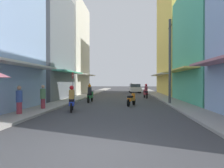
{
  "coord_description": "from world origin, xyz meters",
  "views": [
    {
      "loc": [
        0.85,
        -5.7,
        1.8
      ],
      "look_at": [
        -0.48,
        12.25,
        1.62
      ],
      "focal_mm": 35.75,
      "sensor_mm": 36.0,
      "label": 1
    }
  ],
  "objects": [
    {
      "name": "street_sign_no_entry",
      "position": [
        -4.01,
        13.45,
        1.72
      ],
      "size": [
        0.07,
        0.6,
        2.65
      ],
      "color": "gray",
      "rests_on": "ground"
    },
    {
      "name": "sidewalk_right",
      "position": [
        4.72,
        23.05,
        0.06
      ],
      "size": [
        1.73,
        62.1,
        0.12
      ],
      "primitive_type": "cube",
      "color": "gray",
      "rests_on": "ground"
    },
    {
      "name": "motorbike_orange",
      "position": [
        1.08,
        11.01,
        0.5
      ],
      "size": [
        0.77,
        1.73,
        0.96
      ],
      "color": "black",
      "rests_on": "ground"
    },
    {
      "name": "pedestrian_foreground",
      "position": [
        -4.89,
        5.61,
        0.8
      ],
      "size": [
        0.34,
        0.34,
        1.6
      ],
      "color": "#99333F",
      "rests_on": "ground"
    },
    {
      "name": "building_left_mid",
      "position": [
        -8.58,
        16.4,
        5.51
      ],
      "size": [
        7.05,
        8.33,
        11.03
      ],
      "color": "slate",
      "rests_on": "ground"
    },
    {
      "name": "motorbike_green",
      "position": [
        -2.49,
        13.52,
        0.7
      ],
      "size": [
        0.55,
        1.81,
        1.58
      ],
      "color": "black",
      "rests_on": "ground"
    },
    {
      "name": "ground_plane",
      "position": [
        0.0,
        23.05,
        0.0
      ],
      "size": [
        119.03,
        119.03,
        0.0
      ],
      "primitive_type": "plane",
      "color": "#38383A"
    },
    {
      "name": "building_right_far",
      "position": [
        8.58,
        25.78,
        8.87
      ],
      "size": [
        7.05,
        13.04,
        17.76
      ],
      "color": "#EFD159",
      "rests_on": "ground"
    },
    {
      "name": "motorbike_black",
      "position": [
        1.36,
        34.84,
        0.7
      ],
      "size": [
        0.55,
        1.81,
        1.58
      ],
      "color": "black",
      "rests_on": "ground"
    },
    {
      "name": "building_right_mid",
      "position": [
        8.58,
        13.85,
        4.95
      ],
      "size": [
        7.05,
        9.9,
        9.91
      ],
      "color": "#4CB28C",
      "rests_on": "ground"
    },
    {
      "name": "motorbike_maroon",
      "position": [
        2.74,
        18.98,
        0.7
      ],
      "size": [
        0.56,
        1.8,
        1.58
      ],
      "color": "black",
      "rests_on": "ground"
    },
    {
      "name": "motorbike_blue",
      "position": [
        -2.58,
        7.61,
        0.7
      ],
      "size": [
        0.6,
        1.79,
        1.58
      ],
      "color": "black",
      "rests_on": "ground"
    },
    {
      "name": "pedestrian_crossing",
      "position": [
        -4.54,
        8.0,
        0.8
      ],
      "size": [
        0.34,
        0.34,
        1.61
      ],
      "color": "#99333F",
      "rests_on": "ground"
    },
    {
      "name": "utility_pole",
      "position": [
        4.11,
        12.18,
        3.45
      ],
      "size": [
        0.2,
        1.2,
        6.74
      ],
      "color": "#4C4C4F",
      "rests_on": "ground"
    },
    {
      "name": "parked_car",
      "position": [
        1.88,
        31.2,
        0.74
      ],
      "size": [
        2.07,
        4.22,
        1.45
      ],
      "color": "silver",
      "rests_on": "ground"
    },
    {
      "name": "pedestrian_midway",
      "position": [
        -4.42,
        24.17,
        0.81
      ],
      "size": [
        0.34,
        0.34,
        1.62
      ],
      "color": "#BF8C3F",
      "rests_on": "ground"
    },
    {
      "name": "building_left_far",
      "position": [
        -8.58,
        26.06,
        6.62
      ],
      "size": [
        7.05,
        9.55,
        13.26
      ],
      "color": "silver",
      "rests_on": "ground"
    },
    {
      "name": "sidewalk_left",
      "position": [
        -4.72,
        23.05,
        0.06
      ],
      "size": [
        1.73,
        62.1,
        0.12
      ],
      "primitive_type": "cube",
      "color": "#9E9991",
      "rests_on": "ground"
    }
  ]
}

